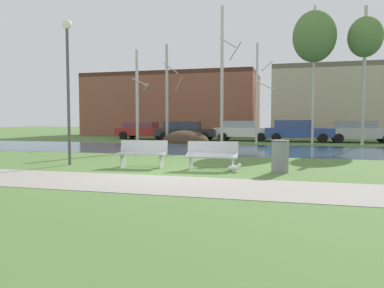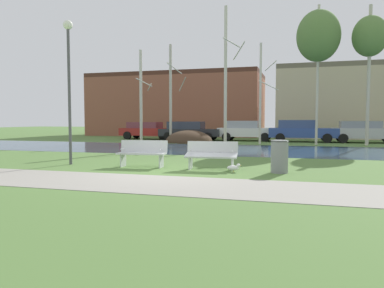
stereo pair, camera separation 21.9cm
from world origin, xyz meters
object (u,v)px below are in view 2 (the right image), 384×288
object	(u,v)px
parked_hatch_third_white	(246,130)
parked_wagon_fourth_blue	(302,130)
trash_bin	(279,156)
bench_left	(142,153)
seagull	(234,168)
parked_van_nearest_red	(148,130)
parked_suv_fifth_silver	(364,131)
parked_sedan_second_dark	(189,130)
streetlamp	(69,68)
bench_right	(211,154)

from	to	relation	value
parked_hatch_third_white	parked_wagon_fourth_blue	size ratio (longest dim) A/B	0.90
trash_bin	parked_hatch_third_white	distance (m)	17.09
bench_left	seagull	size ratio (longest dim) A/B	3.77
trash_bin	parked_van_nearest_red	bearing A→B (deg)	123.63
parked_hatch_third_white	parked_wagon_fourth_blue	distance (m)	4.05
seagull	parked_wagon_fourth_blue	world-z (taller)	parked_wagon_fourth_blue
trash_bin	parked_suv_fifth_silver	size ratio (longest dim) A/B	0.21
parked_sedan_second_dark	seagull	bearing A→B (deg)	-69.32
parked_van_nearest_red	bench_left	bearing A→B (deg)	-67.70
parked_van_nearest_red	parked_suv_fifth_silver	world-z (taller)	parked_suv_fifth_silver
streetlamp	trash_bin	bearing A→B (deg)	-0.86
streetlamp	parked_van_nearest_red	world-z (taller)	streetlamp
trash_bin	parked_wagon_fourth_blue	bearing A→B (deg)	87.33
trash_bin	seagull	size ratio (longest dim) A/B	2.19
parked_hatch_third_white	parked_sedan_second_dark	bearing A→B (deg)	-175.10
bench_right	parked_sedan_second_dark	size ratio (longest dim) A/B	0.34
bench_right	seagull	bearing A→B (deg)	-25.98
bench_right	seagull	size ratio (longest dim) A/B	3.77
seagull	parked_sedan_second_dark	size ratio (longest dim) A/B	0.09
streetlamp	parked_suv_fifth_silver	size ratio (longest dim) A/B	1.08
bench_left	parked_hatch_third_white	distance (m)	16.68
bench_right	parked_sedan_second_dark	world-z (taller)	parked_sedan_second_dark
seagull	parked_wagon_fourth_blue	bearing A→B (deg)	82.94
bench_right	parked_sedan_second_dark	xyz separation A→B (m)	(-5.52, 16.27, 0.29)
streetlamp	parked_sedan_second_dark	size ratio (longest dim) A/B	1.04
bench_right	parked_wagon_fourth_blue	size ratio (longest dim) A/B	0.35
parked_hatch_third_white	parked_wagon_fourth_blue	bearing A→B (deg)	-5.14
streetlamp	parked_wagon_fourth_blue	xyz separation A→B (m)	(7.83, 16.30, -2.52)
parked_suv_fifth_silver	seagull	bearing A→B (deg)	-110.27
parked_van_nearest_red	parked_sedan_second_dark	xyz separation A→B (m)	(3.71, -0.56, 0.02)
parked_wagon_fourth_blue	parked_sedan_second_dark	bearing A→B (deg)	-179.95
bench_left	trash_bin	world-z (taller)	trash_bin
seagull	bench_right	bearing A→B (deg)	154.02
seagull	streetlamp	size ratio (longest dim) A/B	0.09
trash_bin	parked_hatch_third_white	bearing A→B (deg)	101.01
bench_left	seagull	world-z (taller)	bench_left
bench_right	seagull	world-z (taller)	bench_right
seagull	parked_hatch_third_white	distance (m)	17.13
seagull	parked_suv_fifth_silver	distance (m)	17.78
trash_bin	streetlamp	xyz separation A→B (m)	(-7.07, 0.11, 2.83)
bench_right	bench_left	bearing A→B (deg)	180.00
parked_sedan_second_dark	bench_right	bearing A→B (deg)	-71.26
bench_right	parked_hatch_third_white	bearing A→B (deg)	94.14
trash_bin	bench_right	bearing A→B (deg)	176.22
parked_hatch_third_white	parked_suv_fifth_silver	bearing A→B (deg)	-2.42
streetlamp	parked_suv_fifth_silver	xyz separation A→B (m)	(11.92, 16.32, -2.54)
trash_bin	parked_sedan_second_dark	distance (m)	18.07
bench_right	parked_suv_fifth_silver	world-z (taller)	parked_suv_fifth_silver
trash_bin	parked_sedan_second_dark	bearing A→B (deg)	114.80
bench_right	streetlamp	distance (m)	5.76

